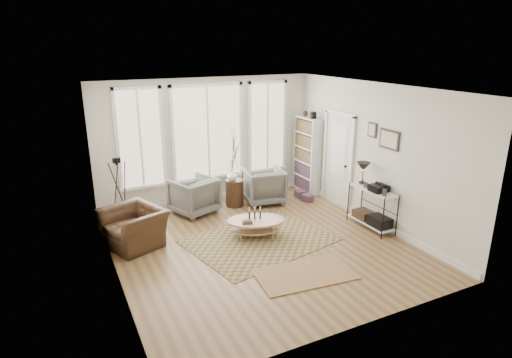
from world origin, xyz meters
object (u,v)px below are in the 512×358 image
bookcase (307,155)px  accent_chair (134,227)px  armchair_right (264,186)px  coffee_table (256,223)px  low_shelf (372,204)px  side_table (234,171)px  armchair_left (194,196)px

bookcase → accent_chair: 4.74m
armchair_right → accent_chair: armchair_right is taller
bookcase → coffee_table: 3.08m
accent_chair → bookcase: bearing=82.7°
bookcase → low_shelf: bookcase is taller
bookcase → side_table: (-2.06, -0.15, -0.11)m
low_shelf → side_table: 3.13m
side_table → accent_chair: size_ratio=1.63×
armchair_right → side_table: (-0.70, 0.11, 0.43)m
bookcase → armchair_left: bookcase is taller
coffee_table → accent_chair: accent_chair is taller
low_shelf → accent_chair: 4.70m
low_shelf → side_table: bearing=130.2°
bookcase → armchair_left: size_ratio=2.30×
coffee_table → side_table: (0.30, 1.72, 0.57)m
coffee_table → bookcase: bearing=38.3°
side_table → accent_chair: 2.74m
low_shelf → coffee_table: low_shelf is taller
low_shelf → accent_chair: size_ratio=1.20×
coffee_table → accent_chair: 2.30m
armchair_right → accent_chair: 3.32m
low_shelf → coffee_table: size_ratio=1.01×
bookcase → side_table: bookcase is taller
armchair_right → low_shelf: bearing=129.2°
coffee_table → accent_chair: bearing=162.3°
armchair_left → side_table: bearing=160.9°
bookcase → accent_chair: bearing=-165.7°
armchair_left → accent_chair: (-1.51, -1.01, -0.06)m
coffee_table → side_table: side_table is taller
armchair_right → side_table: bearing=0.7°
bookcase → low_shelf: size_ratio=1.58×
low_shelf → armchair_left: bearing=141.7°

